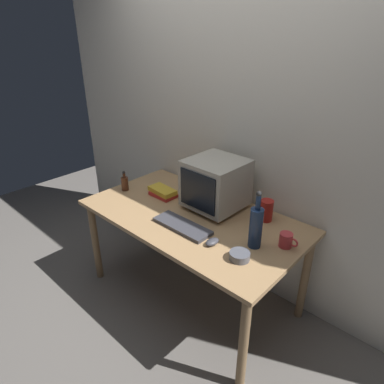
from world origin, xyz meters
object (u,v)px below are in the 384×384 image
object	(u,v)px
bottle_short	(125,183)
cd_spindle	(240,256)
bottle_tall	(256,226)
metal_canister	(266,210)
computer_mouse	(212,242)
book_stack	(163,192)
keyboard	(182,226)
mug	(286,240)
crt_monitor	(216,184)

from	to	relation	value
bottle_short	cd_spindle	world-z (taller)	bottle_short
bottle_tall	metal_canister	distance (m)	0.34
metal_canister	computer_mouse	bearing A→B (deg)	-100.04
book_stack	cd_spindle	distance (m)	0.95
keyboard	bottle_short	distance (m)	0.75
cd_spindle	metal_canister	distance (m)	0.50
mug	book_stack	bearing A→B (deg)	-178.02
crt_monitor	keyboard	bearing A→B (deg)	-87.56
book_stack	bottle_tall	bearing A→B (deg)	-5.51
book_stack	cd_spindle	size ratio (longest dim) A/B	1.98
crt_monitor	bottle_short	xyz separation A→B (m)	(-0.73, -0.26, -0.13)
bottle_short	metal_canister	world-z (taller)	bottle_short
book_stack	cd_spindle	bearing A→B (deg)	-15.49
computer_mouse	metal_canister	size ratio (longest dim) A/B	0.67
keyboard	book_stack	size ratio (longest dim) A/B	1.77
computer_mouse	mug	bearing A→B (deg)	44.74
metal_canister	keyboard	bearing A→B (deg)	-127.51
bottle_tall	bottle_short	xyz separation A→B (m)	(-1.21, -0.05, -0.08)
bottle_short	bottle_tall	bearing A→B (deg)	2.30
keyboard	mug	distance (m)	0.67
keyboard	book_stack	bearing A→B (deg)	151.96
mug	crt_monitor	bearing A→B (deg)	171.78
computer_mouse	book_stack	xyz separation A→B (m)	(-0.71, 0.25, 0.01)
book_stack	metal_canister	bearing A→B (deg)	15.92
crt_monitor	bottle_short	world-z (taller)	crt_monitor
mug	metal_canister	size ratio (longest dim) A/B	0.80
mug	computer_mouse	bearing A→B (deg)	-140.13
computer_mouse	cd_spindle	bearing A→B (deg)	3.31
computer_mouse	cd_spindle	world-z (taller)	cd_spindle
crt_monitor	keyboard	size ratio (longest dim) A/B	0.94
computer_mouse	bottle_short	bearing A→B (deg)	178.54
keyboard	bottle_tall	size ratio (longest dim) A/B	1.13
bottle_tall	cd_spindle	world-z (taller)	bottle_tall
metal_canister	book_stack	bearing A→B (deg)	-164.08
book_stack	mug	bearing A→B (deg)	1.98
computer_mouse	bottle_short	world-z (taller)	bottle_short
computer_mouse	bottle_tall	distance (m)	0.28
keyboard	cd_spindle	size ratio (longest dim) A/B	3.50
book_stack	mug	world-z (taller)	mug
keyboard	mug	world-z (taller)	mug
bottle_short	metal_canister	size ratio (longest dim) A/B	1.12
bottle_short	book_stack	size ratio (longest dim) A/B	0.71
computer_mouse	book_stack	world-z (taller)	book_stack
keyboard	cd_spindle	world-z (taller)	cd_spindle
bottle_short	metal_canister	xyz separation A→B (m)	(1.10, 0.36, 0.01)
keyboard	cd_spindle	bearing A→B (deg)	-2.55
bottle_short	book_stack	bearing A→B (deg)	24.13
computer_mouse	bottle_tall	world-z (taller)	bottle_tall
computer_mouse	cd_spindle	distance (m)	0.21
bottle_tall	mug	world-z (taller)	bottle_tall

